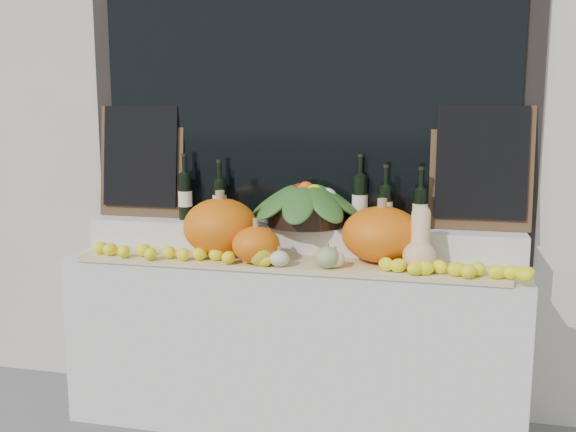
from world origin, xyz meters
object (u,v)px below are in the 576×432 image
Objects in this scene: produce_bowl at (306,204)px; wine_bottle_tall at (360,200)px; pumpkin_left at (221,227)px; pumpkin_right at (381,234)px; butternut_squash at (420,244)px.

wine_bottle_tall is at bearing 13.67° from produce_bowl.
wine_bottle_tall is at bearing 22.12° from pumpkin_left.
pumpkin_left is 0.74m from wine_bottle_tall.
produce_bowl reaches higher than pumpkin_right.
pumpkin_right is 0.30m from wine_bottle_tall.
butternut_squash is 0.50m from wine_bottle_tall.
butternut_squash is at bearing -30.75° from pumpkin_right.
wine_bottle_tall is (-0.14, 0.24, 0.13)m from pumpkin_right.
pumpkin_right is at bearing -22.45° from produce_bowl.
butternut_squash is 0.79× the size of wine_bottle_tall.
pumpkin_right is at bearing 2.67° from pumpkin_left.
pumpkin_right is at bearing -59.98° from wine_bottle_tall.
pumpkin_left is 1.29× the size of butternut_squash.
wine_bottle_tall is at bearing 132.95° from butternut_squash.
pumpkin_right is 0.62× the size of produce_bowl.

